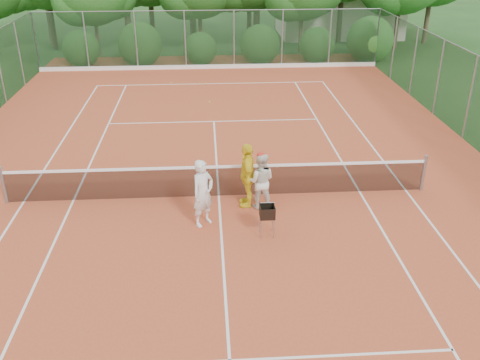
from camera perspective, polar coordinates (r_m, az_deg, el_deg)
name	(u,v)px	position (r m, az deg, el deg)	size (l,w,h in m)	color
ground	(219,197)	(15.35, -2.28, -1.81)	(120.00, 120.00, 0.00)	#1D4117
clay_court	(219,197)	(15.35, -2.28, -1.78)	(18.00, 36.00, 0.02)	#B64D2A
club_building	(338,13)	(39.14, 10.45, 17.16)	(8.00, 5.00, 3.00)	beige
tennis_net	(218,180)	(15.11, -2.31, -0.02)	(11.97, 0.10, 1.10)	gray
player_white	(203,193)	(13.58, -3.97, -1.40)	(0.65, 0.43, 1.79)	silver
player_center_grp	(260,181)	(14.41, 2.20, -0.07)	(0.86, 0.72, 1.63)	silver
player_yellow	(247,175)	(14.48, 0.78, 0.55)	(1.07, 0.44, 1.82)	yellow
ball_hopper	(267,212)	(13.19, 2.92, -3.46)	(0.36, 0.36, 0.82)	gray
stray_ball_a	(171,83)	(26.65, -7.32, 10.24)	(0.07, 0.07, 0.07)	gold
stray_ball_b	(206,83)	(26.41, -3.60, 10.25)	(0.07, 0.07, 0.07)	gold
stray_ball_c	(210,102)	(23.57, -3.27, 8.34)	(0.07, 0.07, 0.07)	#CDDE33
court_markings	(219,196)	(15.34, -2.28, -1.73)	(11.03, 23.83, 0.01)	white
fence_back	(210,40)	(29.14, -3.26, 14.70)	(18.07, 0.07, 3.00)	#19381E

